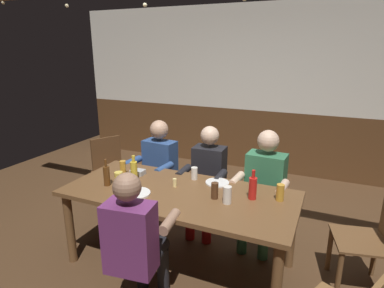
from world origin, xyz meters
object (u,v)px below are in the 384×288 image
at_px(dining_table, 179,201).
at_px(person_1, 207,175).
at_px(condiment_caddy, 138,172).
at_px(pint_glass_3, 227,195).
at_px(person_0, 157,166).
at_px(chair_empty_near_left, 111,169).
at_px(plate_1, 217,183).
at_px(pint_glass_1, 215,191).
at_px(pint_glass_2, 123,168).
at_px(plate_0, 136,193).
at_px(bottle_0, 134,170).
at_px(pint_glass_0, 280,192).
at_px(bottle_1, 253,187).
at_px(pint_glass_4, 194,173).
at_px(table_candle, 175,183).
at_px(person_2, 264,183).
at_px(chair_empty_near_right, 373,239).
at_px(pint_glass_5, 119,179).
at_px(person_3, 136,240).
at_px(bottle_2, 107,175).

relative_size(dining_table, person_1, 1.76).
xyz_separation_m(condiment_caddy, pint_glass_3, (1.03, -0.24, 0.05)).
distance_m(person_0, chair_empty_near_left, 0.77).
bearing_deg(plate_1, pint_glass_1, -74.42).
relative_size(pint_glass_2, pint_glass_3, 1.01).
distance_m(plate_0, bottle_0, 0.35).
bearing_deg(plate_1, pint_glass_0, -11.65).
distance_m(dining_table, condiment_caddy, 0.61).
height_order(plate_0, pint_glass_0, pint_glass_0).
bearing_deg(bottle_1, pint_glass_4, 162.60).
height_order(table_candle, condiment_caddy, table_candle).
xyz_separation_m(dining_table, pint_glass_1, (0.34, 0.00, 0.16)).
xyz_separation_m(person_2, plate_0, (-0.95, -0.89, 0.09)).
distance_m(person_0, pint_glass_0, 1.58).
relative_size(person_2, pint_glass_2, 8.06).
xyz_separation_m(chair_empty_near_right, pint_glass_0, (-0.75, -0.16, 0.35)).
bearing_deg(plate_1, pint_glass_2, -169.10).
height_order(pint_glass_2, pint_glass_5, pint_glass_2).
xyz_separation_m(plate_0, pint_glass_0, (1.18, 0.39, 0.06)).
height_order(person_3, bottle_2, person_3).
bearing_deg(person_2, person_0, 3.19).
xyz_separation_m(pint_glass_0, pint_glass_2, (-1.55, -0.06, 0.00)).
relative_size(chair_empty_near_left, pint_glass_1, 6.16).
xyz_separation_m(plate_1, pint_glass_4, (-0.24, 0.01, 0.05)).
bearing_deg(pint_glass_4, table_candle, -110.90).
bearing_deg(person_3, pint_glass_5, 126.39).
distance_m(condiment_caddy, pint_glass_2, 0.15).
height_order(bottle_1, pint_glass_1, bottle_1).
bearing_deg(pint_glass_1, dining_table, -179.73).
distance_m(person_0, bottle_0, 0.67).
xyz_separation_m(bottle_0, pint_glass_1, (0.86, -0.07, -0.03)).
bearing_deg(pint_glass_4, bottle_2, -145.70).
relative_size(pint_glass_1, pint_glass_3, 0.96).
xyz_separation_m(person_2, chair_empty_near_right, (0.99, -0.34, -0.19)).
bearing_deg(bottle_2, person_3, -38.91).
relative_size(person_1, bottle_1, 4.55).
distance_m(pint_glass_0, pint_glass_1, 0.55).
xyz_separation_m(table_candle, pint_glass_0, (0.94, 0.11, 0.03)).
distance_m(chair_empty_near_left, pint_glass_3, 2.05).
xyz_separation_m(person_2, pint_glass_3, (-0.15, -0.73, 0.15)).
relative_size(chair_empty_near_left, bottle_2, 3.42).
bearing_deg(plate_0, bottle_0, 125.77).
bearing_deg(bottle_0, chair_empty_near_left, 140.08).
distance_m(plate_1, pint_glass_0, 0.62).
bearing_deg(bottle_2, pint_glass_1, 8.30).
distance_m(person_1, chair_empty_near_left, 1.39).
relative_size(bottle_0, pint_glass_4, 2.03).
xyz_separation_m(person_2, pint_glass_1, (-0.28, -0.69, 0.15)).
bearing_deg(plate_1, person_1, 123.93).
bearing_deg(bottle_1, bottle_0, -177.10).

